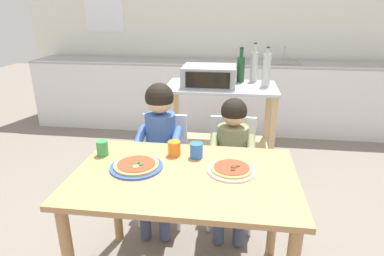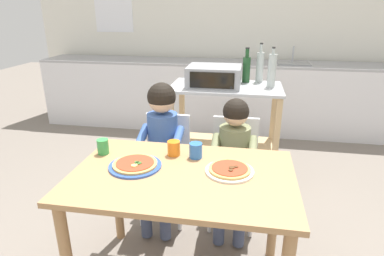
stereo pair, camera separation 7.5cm
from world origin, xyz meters
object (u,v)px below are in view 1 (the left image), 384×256
object	(u,v)px
pizza_plate_white	(231,169)
toaster_oven	(209,76)
dining_table	(185,192)
dining_chair_left	(163,160)
dining_chair_right	(232,163)
bottle_clear_vinegar	(241,68)
drinking_cup_green	(102,148)
bottle_brown_beer	(254,66)
drinking_cup_blue	(196,150)
bottle_tall_green_wine	(266,70)
pizza_plate_blue_rimmed	(136,166)
drinking_cup_orange	(174,148)
child_in_olive_shirt	(232,151)
kitchen_island_cart	(220,117)
child_in_blue_striped_shirt	(159,139)

from	to	relation	value
pizza_plate_white	toaster_oven	bearing A→B (deg)	99.97
dining_table	pizza_plate_white	xyz separation A→B (m)	(0.25, 0.06, 0.13)
dining_chair_left	dining_chair_right	bearing A→B (deg)	1.52
bottle_clear_vinegar	drinking_cup_green	world-z (taller)	bottle_clear_vinegar
dining_chair_left	bottle_brown_beer	bearing A→B (deg)	53.98
drinking_cup_blue	dining_chair_left	bearing A→B (deg)	123.06
bottle_tall_green_wine	dining_chair_left	bearing A→B (deg)	-136.63
bottle_tall_green_wine	dining_chair_left	size ratio (longest dim) A/B	0.44
bottle_tall_green_wine	dining_chair_right	size ratio (longest dim) A/B	0.44
toaster_oven	dining_chair_right	world-z (taller)	toaster_oven
pizza_plate_blue_rimmed	pizza_plate_white	bearing A→B (deg)	3.23
dining_chair_left	drinking_cup_orange	bearing A→B (deg)	-69.23
bottle_clear_vinegar	dining_table	xyz separation A→B (m)	(-0.30, -1.61, -0.41)
drinking_cup_orange	pizza_plate_blue_rimmed	bearing A→B (deg)	-132.79
bottle_clear_vinegar	dining_chair_left	bearing A→B (deg)	-121.73
bottle_brown_beer	pizza_plate_white	size ratio (longest dim) A/B	1.39
dining_table	drinking_cup_blue	world-z (taller)	drinking_cup_blue
drinking_cup_blue	child_in_olive_shirt	bearing A→B (deg)	60.46
dining_chair_left	pizza_plate_blue_rimmed	world-z (taller)	dining_chair_left
dining_chair_right	bottle_tall_green_wine	bearing A→B (deg)	69.74
child_in_olive_shirt	pizza_plate_white	xyz separation A→B (m)	(0.00, -0.52, 0.13)
pizza_plate_blue_rimmed	pizza_plate_white	xyz separation A→B (m)	(0.52, 0.03, 0.00)
dining_chair_right	drinking_cup_green	bearing A→B (deg)	-145.16
toaster_oven	drinking_cup_orange	distance (m)	1.21
bottle_tall_green_wine	toaster_oven	bearing A→B (deg)	-175.66
toaster_oven	bottle_brown_beer	xyz separation A→B (m)	(0.41, 0.24, 0.06)
child_in_olive_shirt	drinking_cup_blue	world-z (taller)	child_in_olive_shirt
bottle_clear_vinegar	dining_table	bearing A→B (deg)	-100.38
drinking_cup_orange	drinking_cup_blue	xyz separation A→B (m)	(0.14, -0.01, 0.00)
kitchen_island_cart	dining_chair_right	distance (m)	0.74
drinking_cup_green	pizza_plate_blue_rimmed	bearing A→B (deg)	-28.78
bottle_tall_green_wine	pizza_plate_blue_rimmed	xyz separation A→B (m)	(-0.80, -1.41, -0.30)
kitchen_island_cart	child_in_olive_shirt	xyz separation A→B (m)	(0.13, -0.84, 0.03)
kitchen_island_cart	drinking_cup_blue	bearing A→B (deg)	-93.90
dining_table	child_in_blue_striped_shirt	bearing A→B (deg)	115.58
drinking_cup_green	dining_chair_right	bearing A→B (deg)	34.84
pizza_plate_blue_rimmed	drinking_cup_orange	distance (m)	0.26
dining_chair_left	pizza_plate_blue_rimmed	xyz separation A→B (m)	(0.00, -0.66, 0.29)
bottle_tall_green_wine	drinking_cup_orange	bearing A→B (deg)	-116.85
child_in_olive_shirt	drinking_cup_green	distance (m)	0.89
drinking_cup_blue	drinking_cup_green	distance (m)	0.56
child_in_blue_striped_shirt	child_in_olive_shirt	size ratio (longest dim) A/B	1.10
bottle_brown_beer	child_in_olive_shirt	distance (m)	1.16
bottle_brown_beer	child_in_blue_striped_shirt	size ratio (longest dim) A/B	0.34
dining_chair_left	child_in_blue_striped_shirt	world-z (taller)	child_in_blue_striped_shirt
toaster_oven	dining_chair_right	distance (m)	0.91
child_in_blue_striped_shirt	pizza_plate_white	world-z (taller)	child_in_blue_striped_shirt
toaster_oven	pizza_plate_white	bearing A→B (deg)	-80.03
kitchen_island_cart	child_in_blue_striped_shirt	xyz separation A→B (m)	(-0.40, -0.85, 0.10)
dining_table	pizza_plate_blue_rimmed	size ratio (longest dim) A/B	4.08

